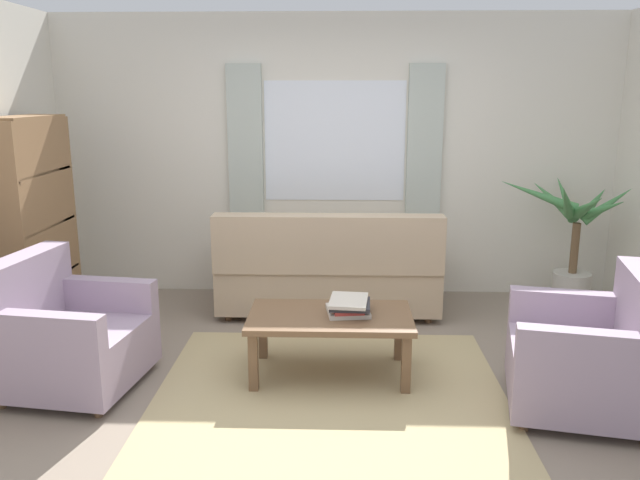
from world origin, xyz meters
TOP-DOWN VIEW (x-y plane):
  - ground_plane at (0.00, 0.00)m, footprint 6.24×6.24m
  - wall_back at (0.00, 2.26)m, footprint 5.32×0.12m
  - window_with_curtains at (0.00, 2.18)m, footprint 1.98×0.07m
  - area_rug at (0.00, 0.00)m, footprint 2.24×2.04m
  - couch at (-0.04, 1.57)m, footprint 1.90×0.82m
  - armchair_left at (-1.72, 0.06)m, footprint 0.93×0.94m
  - armchair_right at (1.57, -0.16)m, footprint 0.97×0.99m
  - coffee_table at (-0.01, 0.28)m, footprint 1.10×0.64m
  - book_stack_on_table at (0.12, 0.30)m, footprint 0.31×0.35m
  - potted_plant at (2.10, 1.72)m, footprint 1.14×1.07m
  - bookshelf at (-2.35, 1.13)m, footprint 0.30×0.94m

SIDE VIEW (x-z plane):
  - ground_plane at x=0.00m, z-range 0.00..0.00m
  - area_rug at x=0.00m, z-range 0.00..0.01m
  - armchair_left at x=-1.72m, z-range -0.09..0.79m
  - armchair_right at x=1.57m, z-range -0.09..0.79m
  - couch at x=-0.04m, z-range -0.09..0.83m
  - coffee_table at x=-0.01m, z-range 0.16..0.60m
  - book_stack_on_table at x=0.12m, z-range 0.44..0.54m
  - potted_plant at x=2.10m, z-range -0.01..1.23m
  - bookshelf at x=-2.35m, z-range -0.07..1.65m
  - wall_back at x=0.00m, z-range 0.00..2.60m
  - window_with_curtains at x=0.00m, z-range 0.75..2.15m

